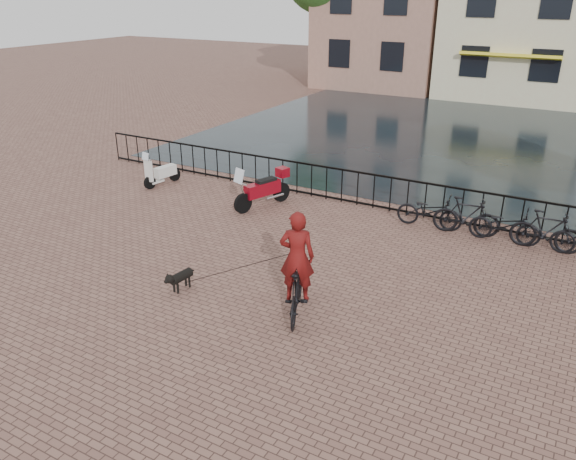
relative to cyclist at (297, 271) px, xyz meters
The scene contains 11 objects.
ground 2.27m from the cyclist, 113.60° to the right, with size 100.00×100.00×0.00m, color brown.
canal_water 15.47m from the cyclist, 93.05° to the left, with size 20.00×20.00×0.00m, color black.
railing 6.19m from the cyclist, 97.66° to the left, with size 20.00×0.05×1.02m.
cyclist is the anchor object (origin of this frame).
dog 2.69m from the cyclist, behind, with size 0.33×0.77×0.50m.
motorcycle 5.90m from the cyclist, 128.17° to the left, with size 1.03×1.92×1.34m.
scooter 8.88m from the cyclist, 147.73° to the left, with size 0.57×1.35×1.21m.
parked_bike_0 5.63m from the cyclist, 79.95° to the left, with size 0.60×1.72×0.90m, color black.
parked_bike_1 5.86m from the cyclist, 70.74° to the left, with size 0.47×1.66×1.00m, color black.
parked_bike_2 6.24m from the cyclist, 62.45° to the left, with size 0.60×1.72×0.90m, color black.
parked_bike_3 6.73m from the cyclist, 55.25° to the left, with size 0.47×1.66×1.00m, color black.
Camera 1 is at (5.28, -6.38, 5.89)m, focal length 35.00 mm.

